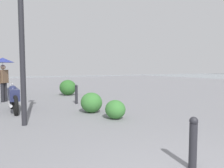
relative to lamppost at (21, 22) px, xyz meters
name	(u,v)px	position (x,y,z in m)	size (l,w,h in m)	color
lamppost	(21,22)	(0.00, 0.00, 0.00)	(0.98, 0.28, 4.18)	#232328
motorcycle	(13,97)	(2.21, 0.16, -2.27)	(2.17, 0.36, 1.06)	black
pedestrian	(3,67)	(4.73, 0.44, -1.17)	(1.00, 1.00, 2.03)	black
bollard_near	(193,142)	(-3.88, -2.04, -2.34)	(0.13, 0.13, 0.82)	#232328
bollard_mid	(76,94)	(2.66, -2.35, -2.33)	(0.13, 0.13, 0.84)	#232328
shrub_low	(91,102)	(0.69, -2.25, -2.42)	(0.82, 0.74, 0.70)	#387533
shrub_round	(68,88)	(5.72, -2.85, -2.33)	(1.04, 0.93, 0.88)	#2D6628
shrub_wide	(115,109)	(-0.51, -2.54, -2.48)	(0.68, 0.61, 0.58)	#387533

